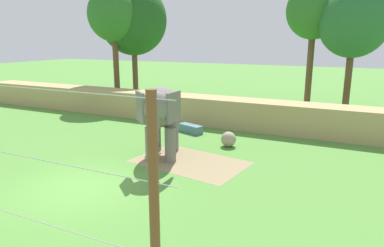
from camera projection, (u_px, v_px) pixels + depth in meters
ground_plane at (82, 186)px, 12.04m from camera, size 120.00×120.00×0.00m
dirt_patch at (190, 162)px, 14.44m from camera, size 4.92×3.57×0.01m
embankment_wall at (203, 110)px, 20.96m from camera, size 36.00×1.80×1.62m
elephant at (161, 111)px, 14.44m from camera, size 2.65×3.88×3.08m
enrichment_ball at (229, 139)px, 16.44m from camera, size 0.72×0.72×0.72m
feed_trough at (191, 129)px, 18.91m from camera, size 1.49×0.93×0.44m
tree_far_left at (114, 15)px, 26.28m from camera, size 3.90×3.90×8.82m
tree_left_of_centre at (133, 20)px, 27.84m from camera, size 5.37×5.37×9.30m
tree_behind_wall at (354, 22)px, 22.24m from camera, size 4.41×4.41×8.38m
tree_right_of_centre at (314, 11)px, 23.67m from camera, size 3.74×3.74×8.85m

